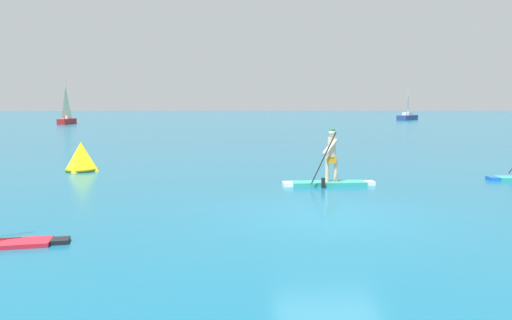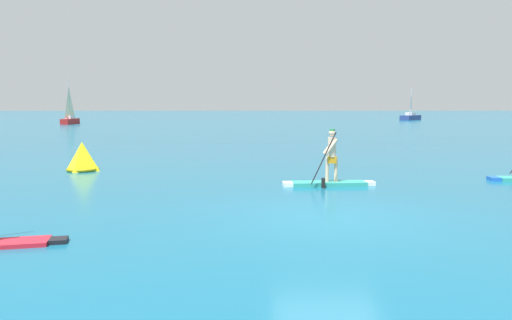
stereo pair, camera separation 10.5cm
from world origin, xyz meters
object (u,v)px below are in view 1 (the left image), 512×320
Objects in this scene: sailboat_left_horizon at (67,118)px; sailboat_right_horizon at (407,116)px; race_marker_buoy at (81,158)px; paddleboarder_mid_center at (329,174)px.

sailboat_left_horizon is 54.73m from sailboat_right_horizon.
race_marker_buoy is 50.69m from sailboat_left_horizon.
sailboat_left_horizon reaches higher than paddleboarder_mid_center.
sailboat_left_horizon is (-17.94, 47.40, 0.38)m from race_marker_buoy.
paddleboarder_mid_center is 2.40× the size of race_marker_buoy.
paddleboarder_mid_center is at bearing -162.72° from sailboat_right_horizon.
race_marker_buoy is 73.19m from sailboat_right_horizon.
sailboat_right_horizon is at bearing -71.15° from sailboat_left_horizon.
race_marker_buoy is at bearing -25.37° from paddleboarder_mid_center.
paddleboarder_mid_center is at bearing -151.87° from sailboat_left_horizon.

